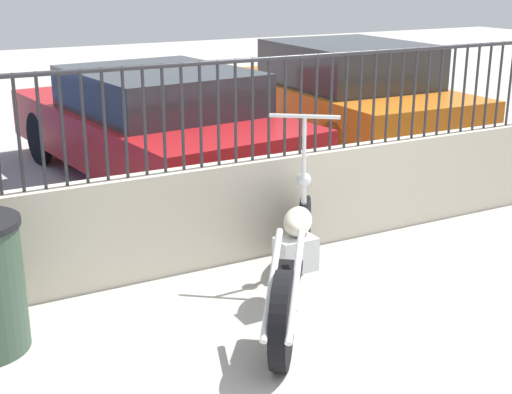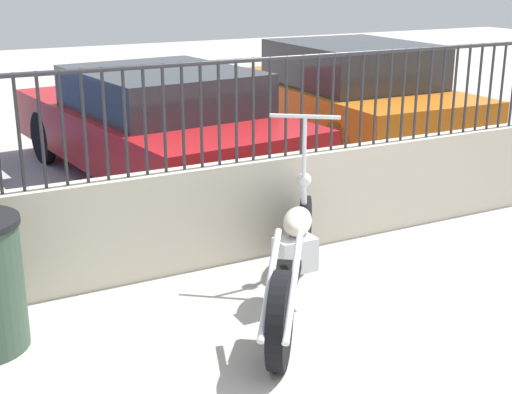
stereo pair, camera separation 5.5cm
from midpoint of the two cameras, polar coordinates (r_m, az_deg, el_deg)
low_wall at (r=5.94m, az=0.73°, el=-0.67°), size 9.13×0.18×0.82m
fence_railing at (r=5.72m, az=0.77°, el=8.24°), size 9.13×0.04×0.82m
motorcycle_dark_grey at (r=4.86m, az=2.70°, el=-5.39°), size 1.39×1.78×1.29m
car_red at (r=8.16m, az=-8.36°, el=5.92°), size 2.33×4.41×1.25m
car_orange at (r=9.66m, az=6.67°, el=8.13°), size 1.92×4.14×1.39m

